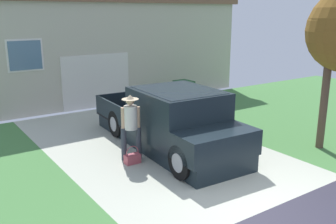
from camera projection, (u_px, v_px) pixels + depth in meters
The scene contains 5 objects.
pickup_truck at pixel (174, 123), 10.10m from camera, with size 2.22×5.62×1.70m.
person_with_hat at pixel (131, 122), 9.38m from camera, with size 0.49×0.42×1.69m.
handbag at pixel (132, 158), 9.34m from camera, with size 0.39×0.21×0.46m.
house_with_garage at pixel (99, 38), 18.02m from camera, with size 11.22×7.14×4.84m.
wheeled_trash_bin at pixel (184, 92), 15.07m from camera, with size 0.60×0.72×1.01m.
Camera 1 is at (-5.25, -4.23, 3.64)m, focal length 40.24 mm.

